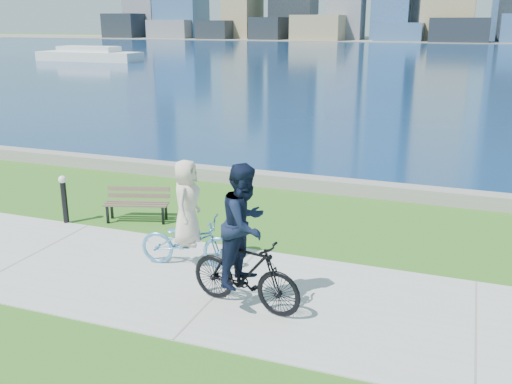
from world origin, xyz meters
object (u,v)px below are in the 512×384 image
park_bench (137,201)px  cyclist_woman (188,227)px  cyclist_man (245,249)px  bollard_lamp (64,196)px

park_bench → cyclist_woman: size_ratio=0.76×
cyclist_man → park_bench: bearing=61.9°
bollard_lamp → park_bench: bearing=27.7°
park_bench → bollard_lamp: (-1.40, -0.73, 0.18)m
park_bench → cyclist_man: size_ratio=0.65×
park_bench → cyclist_man: (3.78, -2.97, 0.54)m
park_bench → cyclist_man: cyclist_man is taller
cyclist_woman → cyclist_man: bearing=-134.5°
park_bench → cyclist_man: 4.84m
cyclist_woman → cyclist_man: 1.93m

